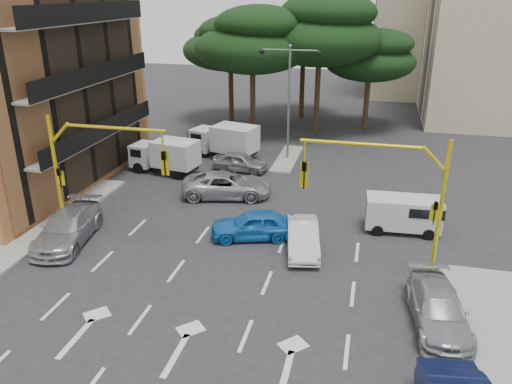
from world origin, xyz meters
TOP-DOWN VIEW (x-y plane):
  - ground at (0.00, 0.00)m, footprint 120.00×120.00m
  - median_strip at (0.00, 16.00)m, footprint 1.40×6.00m
  - apartment_beige_far at (12.95, 44.00)m, footprint 16.20×12.15m
  - pine_left_near at (-3.94, 21.96)m, footprint 9.15×9.15m
  - pine_center at (1.06, 23.96)m, footprint 9.98×9.98m
  - pine_left_far at (-6.94, 25.96)m, footprint 8.32×8.32m
  - pine_right at (5.06, 25.96)m, footprint 7.49×7.49m
  - pine_back at (-0.94, 28.96)m, footprint 9.15×9.15m
  - signal_mast_right at (6.80, 1.99)m, footprint 5.79×0.37m
  - signal_mast_left at (-6.80, 1.99)m, footprint 5.79×0.37m
  - street_lamp_center at (0.00, 16.00)m, footprint 4.16×0.36m
  - car_white_hatch at (3.00, 3.14)m, footprint 2.13×4.17m
  - car_blue_compact at (0.50, 3.80)m, footprint 4.41×2.78m
  - car_silver_wagon at (-8.00, 1.37)m, footprint 2.88×5.33m
  - car_silver_cross_a at (-2.25, 8.51)m, footprint 5.48×3.36m
  - car_silver_cross_b at (-2.65, 13.00)m, footprint 3.81×1.89m
  - car_silver_parked at (8.53, -1.27)m, footprint 2.32×4.67m
  - van_white at (7.52, 6.25)m, footprint 3.69×1.84m
  - box_truck_a at (-7.35, 11.52)m, footprint 4.82×2.63m
  - box_truck_b at (-4.50, 15.50)m, footprint 5.26×3.20m

SIDE VIEW (x-z plane):
  - ground at x=0.00m, z-range 0.00..0.00m
  - median_strip at x=0.00m, z-range 0.00..0.15m
  - car_silver_cross_b at x=-2.65m, z-range 0.00..1.25m
  - car_silver_parked at x=8.53m, z-range 0.00..1.31m
  - car_white_hatch at x=3.00m, z-range 0.00..1.31m
  - car_blue_compact at x=0.50m, z-range 0.00..1.40m
  - car_silver_cross_a at x=-2.25m, z-range 0.00..1.42m
  - car_silver_wagon at x=-8.00m, z-range 0.00..1.47m
  - van_white at x=7.52m, z-range 0.00..1.80m
  - box_truck_a at x=-7.35m, z-range 0.00..2.25m
  - box_truck_b at x=-4.50m, z-range 0.00..2.41m
  - signal_mast_right at x=6.80m, z-range 0.88..6.88m
  - signal_mast_left at x=-6.80m, z-range 0.88..6.88m
  - street_lamp_center at x=0.00m, z-range 1.54..9.31m
  - pine_right at x=5.06m, z-range 2.03..10.40m
  - pine_left_far at x=-6.94m, z-range 2.26..11.56m
  - pine_left_near at x=-3.94m, z-range 2.49..12.72m
  - pine_back at x=-0.94m, z-range 2.49..12.72m
  - pine_center at x=1.06m, z-range 2.72..13.88m
  - apartment_beige_far at x=12.95m, z-range 0.00..16.70m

